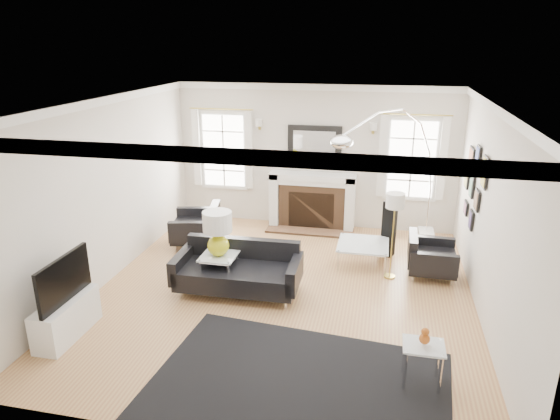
% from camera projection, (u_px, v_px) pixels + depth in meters
% --- Properties ---
extents(floor, '(6.00, 6.00, 0.00)m').
position_uv_depth(floor, '(283.00, 292.00, 7.47)').
color(floor, '#AA6F47').
rests_on(floor, ground).
extents(back_wall, '(5.50, 0.04, 2.80)m').
position_uv_depth(back_wall, '(315.00, 157.00, 9.79)').
color(back_wall, silver).
rests_on(back_wall, floor).
extents(front_wall, '(5.50, 0.04, 2.80)m').
position_uv_depth(front_wall, '(212.00, 311.00, 4.24)').
color(front_wall, silver).
rests_on(front_wall, floor).
extents(left_wall, '(0.04, 6.00, 2.80)m').
position_uv_depth(left_wall, '(106.00, 192.00, 7.56)').
color(left_wall, silver).
rests_on(left_wall, floor).
extents(right_wall, '(0.04, 6.00, 2.80)m').
position_uv_depth(right_wall, '(491.00, 217.00, 6.47)').
color(right_wall, silver).
rests_on(right_wall, floor).
extents(ceiling, '(5.50, 6.00, 0.02)m').
position_uv_depth(ceiling, '(284.00, 102.00, 6.56)').
color(ceiling, white).
rests_on(ceiling, back_wall).
extents(crown_molding, '(5.50, 6.00, 0.12)m').
position_uv_depth(crown_molding, '(284.00, 107.00, 6.58)').
color(crown_molding, white).
rests_on(crown_molding, back_wall).
extents(fireplace, '(1.70, 0.69, 1.11)m').
position_uv_depth(fireplace, '(312.00, 202.00, 9.87)').
color(fireplace, white).
rests_on(fireplace, floor).
extents(mantel_mirror, '(1.05, 0.07, 0.75)m').
position_uv_depth(mantel_mirror, '(314.00, 145.00, 9.67)').
color(mantel_mirror, black).
rests_on(mantel_mirror, back_wall).
extents(window_left, '(1.24, 0.15, 1.62)m').
position_uv_depth(window_left, '(224.00, 150.00, 10.09)').
color(window_left, white).
rests_on(window_left, back_wall).
extents(window_right, '(1.24, 0.15, 1.62)m').
position_uv_depth(window_right, '(412.00, 159.00, 9.36)').
color(window_right, white).
rests_on(window_right, back_wall).
extents(gallery_wall, '(0.04, 1.73, 1.29)m').
position_uv_depth(gallery_wall, '(474.00, 181.00, 7.63)').
color(gallery_wall, black).
rests_on(gallery_wall, right_wall).
extents(tv_unit, '(0.35, 1.00, 1.09)m').
position_uv_depth(tv_unit, '(66.00, 313.00, 6.27)').
color(tv_unit, white).
rests_on(tv_unit, floor).
extents(area_rug, '(3.42, 2.94, 0.01)m').
position_uv_depth(area_rug, '(292.00, 401.00, 5.21)').
color(area_rug, black).
rests_on(area_rug, floor).
extents(sofa, '(1.87, 0.89, 0.60)m').
position_uv_depth(sofa, '(239.00, 271.00, 7.42)').
color(sofa, black).
rests_on(sofa, floor).
extents(armchair_left, '(0.99, 1.06, 0.62)m').
position_uv_depth(armchair_left, '(199.00, 227.00, 9.09)').
color(armchair_left, black).
rests_on(armchair_left, floor).
extents(armchair_right, '(0.76, 0.84, 0.55)m').
position_uv_depth(armchair_right, '(429.00, 257.00, 7.91)').
color(armchair_right, black).
rests_on(armchair_right, floor).
extents(coffee_table, '(0.83, 0.83, 0.37)m').
position_uv_depth(coffee_table, '(363.00, 245.00, 8.30)').
color(coffee_table, silver).
rests_on(coffee_table, floor).
extents(side_table_left, '(0.51, 0.51, 0.57)m').
position_uv_depth(side_table_left, '(219.00, 262.00, 7.39)').
color(side_table_left, silver).
rests_on(side_table_left, floor).
extents(nesting_table, '(0.44, 0.37, 0.49)m').
position_uv_depth(nesting_table, '(423.00, 354.00, 5.37)').
color(nesting_table, silver).
rests_on(nesting_table, floor).
extents(gourd_lamp, '(0.43, 0.43, 0.68)m').
position_uv_depth(gourd_lamp, '(218.00, 231.00, 7.23)').
color(gourd_lamp, yellow).
rests_on(gourd_lamp, side_table_left).
extents(orange_vase, '(0.12, 0.12, 0.19)m').
position_uv_depth(orange_vase, '(425.00, 337.00, 5.30)').
color(orange_vase, '#BA5617').
rests_on(orange_vase, nesting_table).
extents(arc_floor_lamp, '(1.85, 1.71, 2.62)m').
position_uv_depth(arc_floor_lamp, '(389.00, 175.00, 8.44)').
color(arc_floor_lamp, white).
rests_on(arc_floor_lamp, floor).
extents(stick_floor_lamp, '(0.28, 0.28, 1.40)m').
position_uv_depth(stick_floor_lamp, '(395.00, 205.00, 7.55)').
color(stick_floor_lamp, gold).
rests_on(stick_floor_lamp, floor).
extents(speaker_tower, '(0.26, 0.26, 0.99)m').
position_uv_depth(speaker_tower, '(389.00, 228.00, 8.61)').
color(speaker_tower, black).
rests_on(speaker_tower, floor).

